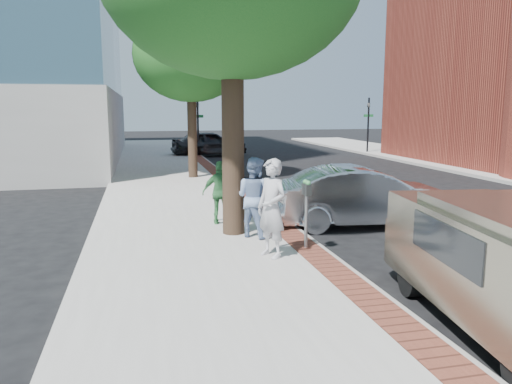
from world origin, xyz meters
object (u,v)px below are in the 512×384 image
object	(u,v)px
bg_car	(209,143)
van	(509,263)
sedan_silver	(363,197)
parking_meter	(307,200)
person_green	(221,193)
person_officer	(254,197)
person_gray	(272,208)

from	to	relation	value
bg_car	van	world-z (taller)	van
van	sedan_silver	bearing A→B (deg)	90.47
parking_meter	person_green	distance (m)	3.01
sedan_silver	van	distance (m)	6.38
parking_meter	bg_car	bearing A→B (deg)	87.35
person_officer	bg_car	size ratio (longest dim) A/B	0.38
person_gray	person_officer	size ratio (longest dim) A/B	1.07
person_green	sedan_silver	distance (m)	3.78
sedan_silver	van	size ratio (longest dim) A/B	0.95
person_gray	bg_car	bearing A→B (deg)	147.57
parking_meter	person_green	size ratio (longest dim) A/B	0.90
person_officer	van	xyz separation A→B (m)	(2.42, -5.37, -0.09)
bg_car	person_green	bearing A→B (deg)	165.01
person_officer	sedan_silver	world-z (taller)	person_officer
van	person_green	bearing A→B (deg)	121.03
parking_meter	person_green	bearing A→B (deg)	117.89
bg_car	van	xyz separation A→B (m)	(0.51, -26.74, 0.16)
person_gray	sedan_silver	xyz separation A→B (m)	(3.22, 2.62, -0.35)
person_gray	person_green	world-z (taller)	person_gray
person_gray	sedan_silver	bearing A→B (deg)	101.44
person_gray	bg_car	size ratio (longest dim) A/B	0.41
parking_meter	bg_car	size ratio (longest dim) A/B	0.30
parking_meter	person_gray	distance (m)	0.99
person_green	sedan_silver	xyz separation A→B (m)	(3.75, -0.49, -0.17)
person_green	bg_car	xyz separation A→B (m)	(2.45, 19.92, -0.14)
van	bg_car	bearing A→B (deg)	98.62
person_gray	sedan_silver	size ratio (longest dim) A/B	0.41
van	parking_meter	bearing A→B (deg)	118.08
person_green	van	size ratio (longest dim) A/B	0.32
van	person_gray	bearing A→B (deg)	130.87
parking_meter	person_gray	size ratio (longest dim) A/B	0.74
parking_meter	person_gray	world-z (taller)	person_gray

